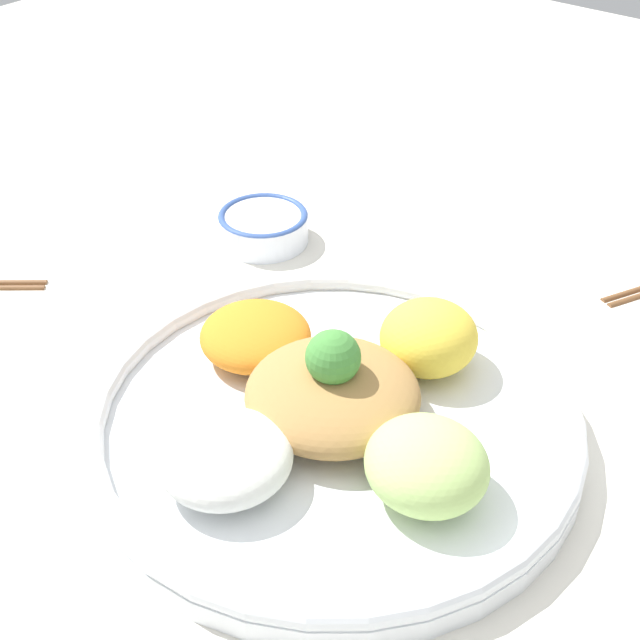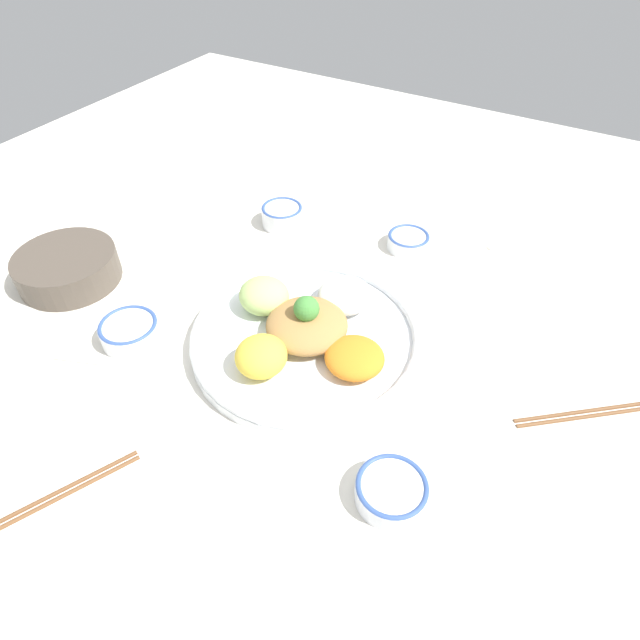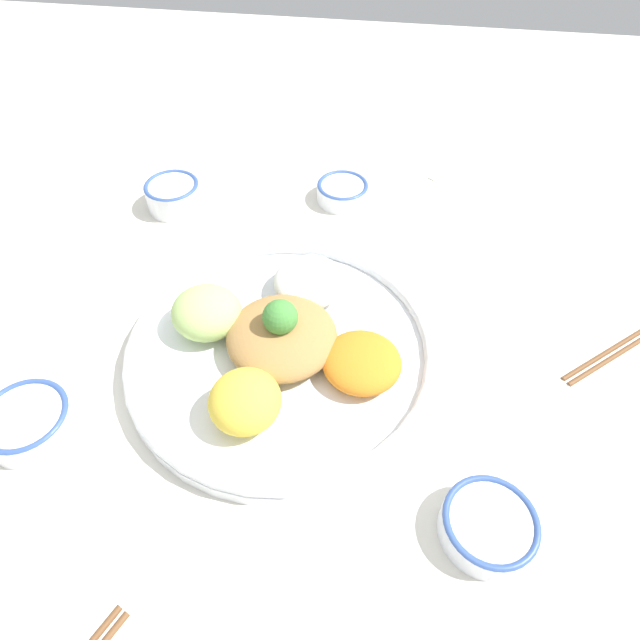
# 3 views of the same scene
# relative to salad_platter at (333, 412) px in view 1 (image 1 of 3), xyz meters

# --- Properties ---
(ground_plane) EXTENTS (2.40, 2.40, 0.00)m
(ground_plane) POSITION_rel_salad_platter_xyz_m (-0.01, -0.02, -0.03)
(ground_plane) COLOR silver
(salad_platter) EXTENTS (0.41, 0.41, 0.11)m
(salad_platter) POSITION_rel_salad_platter_xyz_m (0.00, 0.00, 0.00)
(salad_platter) COLOR white
(salad_platter) RESTS_ON ground_plane
(rice_bowl_blue) EXTENTS (0.10, 0.10, 0.04)m
(rice_bowl_blue) POSITION_rel_salad_platter_xyz_m (-0.20, -0.26, -0.01)
(rice_bowl_blue) COLOR white
(rice_bowl_blue) RESTS_ON ground_plane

